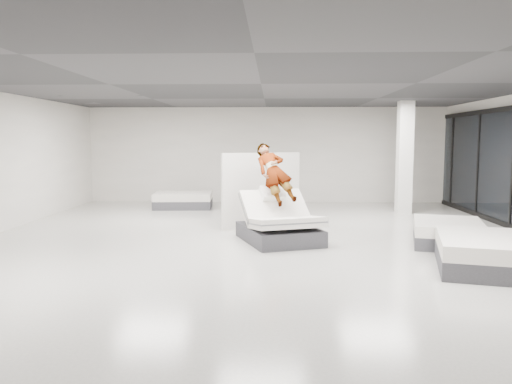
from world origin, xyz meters
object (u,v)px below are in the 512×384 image
hero_bed (279,225)px  remote (290,195)px  flat_bed_right_near (487,253)px  flat_bed_left_far (183,200)px  person (274,184)px  flat_bed_right_far (448,233)px  divider_panel (261,191)px  column (405,158)px

hero_bed → remote: size_ratio=15.55×
remote → flat_bed_right_near: (3.13, -2.17, -0.70)m
flat_bed_right_near → flat_bed_left_far: (-6.27, 7.22, -0.03)m
person → flat_bed_left_far: size_ratio=0.91×
flat_bed_right_far → divider_panel: bearing=155.1°
hero_bed → divider_panel: 1.77m
remote → flat_bed_right_near: remote is taller
flat_bed_right_near → column: 6.46m
flat_bed_right_far → hero_bed: bearing=177.5°
flat_bed_right_near → flat_bed_left_far: flat_bed_right_near is taller
hero_bed → flat_bed_right_far: 3.41m
person → divider_panel: (-0.31, 1.32, -0.27)m
person → divider_panel: size_ratio=0.83×
flat_bed_right_near → flat_bed_left_far: 9.56m
person → flat_bed_left_far: person is taller
flat_bed_right_far → flat_bed_left_far: 8.22m
remote → flat_bed_right_far: remote is taller
divider_panel → column: (4.04, 2.57, 0.70)m
divider_panel → remote: bearing=-92.8°
column → flat_bed_right_near: bearing=-92.5°
divider_panel → flat_bed_right_far: (3.82, -1.77, -0.66)m
remote → column: column is taller
remote → column: 5.40m
hero_bed → flat_bed_left_far: hero_bed is taller
hero_bed → column: size_ratio=0.68×
column → hero_bed: bearing=-130.8°
divider_panel → person: bearing=-101.6°
divider_panel → flat_bed_right_near: divider_panel is taller
person → remote: bearing=-57.8°
divider_panel → flat_bed_right_far: 4.26m
hero_bed → flat_bed_left_far: 5.88m
person → flat_bed_right_far: (3.52, -0.45, -0.93)m
remote → hero_bed: bearing=172.9°
remote → flat_bed_left_far: bearing=102.1°
divider_panel → flat_bed_left_far: (-2.51, 3.47, -0.66)m
remote → flat_bed_right_far: 3.28m
divider_panel → column: 4.84m
person → flat_bed_left_far: 5.64m
flat_bed_right_near → flat_bed_left_far: size_ratio=1.27×
hero_bed → remote: (0.22, 0.05, 0.63)m
person → remote: (0.33, -0.25, -0.19)m
flat_bed_right_near → divider_panel: bearing=135.2°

